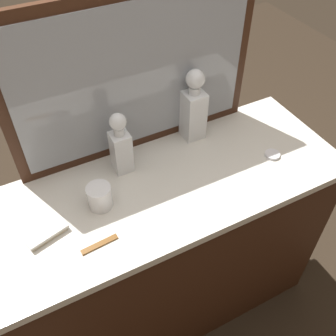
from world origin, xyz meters
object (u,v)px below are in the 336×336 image
Objects in this scene: crystal_decanter_far_right at (121,148)px; porcelain_dish at (272,155)px; tortoiseshell_comb at (100,244)px; crystal_decanter_far_left at (193,111)px; crystal_tumbler_front at (100,197)px; silver_brush_far_right at (46,234)px.

porcelain_dish is (0.57, -0.21, -0.10)m from crystal_decanter_far_right.
tortoiseshell_comb is (-0.21, -0.29, -0.10)m from crystal_decanter_far_right.
crystal_decanter_far_left is 0.66m from tortoiseshell_comb.
crystal_decanter_far_left is at bearing 8.27° from crystal_decanter_far_right.
crystal_tumbler_front is at bearing 67.79° from tortoiseshell_comb.
tortoiseshell_comb is at bearing -38.71° from silver_brush_far_right.
crystal_decanter_far_right is 0.21m from crystal_tumbler_front.
crystal_decanter_far_left is at bearing 20.96° from crystal_tumbler_front.
crystal_decanter_far_left is 2.45× the size of tortoiseshell_comb.
crystal_tumbler_front is 1.46× the size of porcelain_dish.
crystal_tumbler_front is 0.21m from silver_brush_far_right.
porcelain_dish reaches higher than tortoiseshell_comb.
crystal_decanter_far_left reaches higher than crystal_decanter_far_right.
porcelain_dish is (0.23, -0.26, -0.12)m from crystal_decanter_far_left.
silver_brush_far_right is (-0.35, -0.18, -0.09)m from crystal_decanter_far_right.
crystal_tumbler_front is at bearing -136.40° from crystal_decanter_far_right.
silver_brush_far_right is at bearing -161.70° from crystal_decanter_far_left.
crystal_decanter_far_left is 3.52× the size of crystal_tumbler_front.
crystal_decanter_far_right is 0.41m from silver_brush_far_right.
crystal_decanter_far_left reaches higher than silver_brush_far_right.
crystal_decanter_far_left is 0.37m from porcelain_dish.
silver_brush_far_right reaches higher than porcelain_dish.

